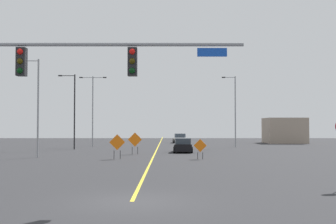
{
  "coord_description": "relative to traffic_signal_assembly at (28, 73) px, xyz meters",
  "views": [
    {
      "loc": [
        1.32,
        -15.29,
        2.76
      ],
      "look_at": [
        1.14,
        24.48,
        4.1
      ],
      "focal_mm": 44.53,
      "sensor_mm": 36.0,
      "label": 1
    }
  ],
  "objects": [
    {
      "name": "street_lamp_near_right",
      "position": [
        13.97,
        39.34,
        0.38
      ],
      "size": [
        1.83,
        0.24,
        9.32
      ],
      "color": "gray",
      "rests_on": "ground"
    },
    {
      "name": "traffic_signal_assembly",
      "position": [
        0.0,
        0.0,
        0.0
      ],
      "size": [
        12.4,
        0.44,
        6.26
      ],
      "color": "gray",
      "rests_on": "ground"
    },
    {
      "name": "construction_sign_left_shoulder",
      "position": [
        7.91,
        19.45,
        -3.66
      ],
      "size": [
        1.08,
        0.26,
        1.68
      ],
      "color": "orange",
      "rests_on": "ground"
    },
    {
      "name": "road_centre_stripe",
      "position": [
        3.91,
        44.44,
        -4.7
      ],
      "size": [
        0.16,
        88.86,
        0.01
      ],
      "color": "yellow",
      "rests_on": "ground"
    },
    {
      "name": "street_lamp_mid_left",
      "position": [
        -6.02,
        34.11,
        0.19
      ],
      "size": [
        2.03,
        0.24,
        8.91
      ],
      "color": "black",
      "rests_on": "ground"
    },
    {
      "name": "car_white_far",
      "position": [
        7.15,
        53.0,
        -4.0
      ],
      "size": [
        2.28,
        4.46,
        1.53
      ],
      "color": "white",
      "rests_on": "ground"
    },
    {
      "name": "street_lamp_near_left",
      "position": [
        -4.97,
        41.01,
        0.84
      ],
      "size": [
        3.67,
        0.24,
        9.5
      ],
      "color": "gray",
      "rests_on": "ground"
    },
    {
      "name": "car_black_distant",
      "position": [
        6.81,
        28.71,
        -3.99
      ],
      "size": [
        2.09,
        4.46,
        1.5
      ],
      "color": "black",
      "rests_on": "ground"
    },
    {
      "name": "construction_sign_median_far",
      "position": [
        2.0,
        25.48,
        -3.35
      ],
      "size": [
        1.35,
        0.38,
        2.13
      ],
      "color": "orange",
      "rests_on": "ground"
    },
    {
      "name": "street_lamp_mid_right",
      "position": [
        -6.34,
        21.35,
        0.05
      ],
      "size": [
        1.74,
        0.24,
        8.68
      ],
      "color": "gray",
      "rests_on": "ground"
    },
    {
      "name": "construction_sign_median_near",
      "position": [
        0.99,
        19.5,
        -3.39
      ],
      "size": [
        1.3,
        0.35,
        2.07
      ],
      "color": "orange",
      "rests_on": "ground"
    },
    {
      "name": "roadside_building_east",
      "position": [
        24.11,
        52.19,
        -2.66
      ],
      "size": [
        6.13,
        5.68,
        4.07
      ],
      "color": "gray",
      "rests_on": "ground"
    },
    {
      "name": "ground",
      "position": [
        3.91,
        0.01,
        -4.7
      ],
      "size": [
        159.94,
        159.94,
        0.0
      ],
      "primitive_type": "plane",
      "color": "#2D2D30"
    }
  ]
}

